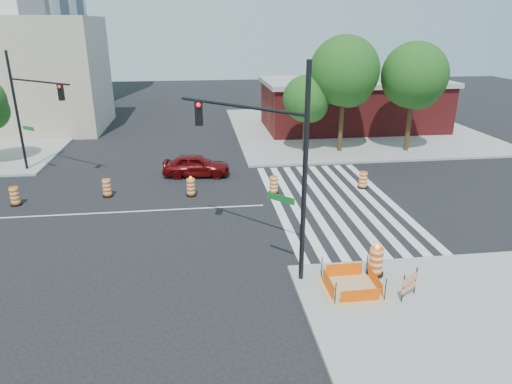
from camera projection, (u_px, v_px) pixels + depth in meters
ground at (132, 212)px, 24.17m from camera, size 120.00×120.00×0.00m
sidewalk_ne at (351, 128)px, 43.06m from camera, size 22.00×22.00×0.15m
crosswalk_east at (333, 202)px, 25.49m from camera, size 6.75×13.50×0.01m
lane_centerline at (132, 211)px, 24.16m from camera, size 14.00×0.12×0.01m
excavation_pit at (351, 287)px, 16.80m from camera, size 2.20×2.20×0.90m
brick_storefront at (353, 105)px, 42.28m from camera, size 16.50×8.50×4.60m
beige_midrise at (22, 75)px, 41.45m from camera, size 14.00×10.00×10.00m
red_coupe at (196, 165)px, 29.60m from camera, size 4.44×2.17×1.46m
signal_pole_se at (267, 149)px, 16.87m from camera, size 4.39×4.50×8.12m
signal_pole_nw at (30, 103)px, 28.47m from camera, size 4.56×3.79×7.67m
pit_drum at (376, 262)px, 17.61m from camera, size 0.66×0.66×1.31m
barricade at (410, 283)px, 16.12m from camera, size 0.78×0.53×1.06m
tree_north_c at (306, 101)px, 33.88m from camera, size 3.48×3.46×5.88m
tree_north_d at (345, 75)px, 33.35m from camera, size 5.11×5.11×8.69m
tree_north_e at (414, 79)px, 33.54m from camera, size 4.85×4.85×8.24m
median_drum_1 at (15, 197)px, 24.87m from camera, size 0.60×0.60×1.02m
median_drum_2 at (107, 189)px, 26.14m from camera, size 0.60×0.60×1.02m
median_drum_3 at (191, 188)px, 26.24m from camera, size 0.60×0.60×1.18m
median_drum_4 at (274, 185)px, 26.63m from camera, size 0.60×0.60×1.02m
median_drum_5 at (363, 181)px, 27.46m from camera, size 0.60×0.60×1.02m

